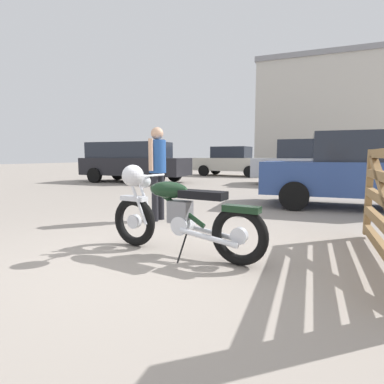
% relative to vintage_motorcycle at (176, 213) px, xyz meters
% --- Properties ---
extents(ground_plane, '(80.00, 80.00, 0.00)m').
position_rel_vintage_motorcycle_xyz_m(ground_plane, '(-0.20, -0.36, -0.49)').
color(ground_plane, gray).
extents(vintage_motorcycle, '(2.08, 0.73, 1.07)m').
position_rel_vintage_motorcycle_xyz_m(vintage_motorcycle, '(0.00, 0.00, 0.00)').
color(vintage_motorcycle, black).
rests_on(vintage_motorcycle, ground_plane).
extents(bystander, '(0.30, 0.46, 1.66)m').
position_rel_vintage_motorcycle_xyz_m(bystander, '(-1.26, 1.54, 0.53)').
color(bystander, black).
rests_on(bystander, ground_plane).
extents(silver_sedan_mid, '(4.38, 2.31, 1.67)m').
position_rel_vintage_motorcycle_xyz_m(silver_sedan_mid, '(2.00, 4.71, 0.34)').
color(silver_sedan_mid, black).
rests_on(silver_sedan_mid, ground_plane).
extents(blue_hatchback_right, '(4.01, 2.05, 1.78)m').
position_rel_vintage_motorcycle_xyz_m(blue_hatchback_right, '(0.24, 9.86, 0.43)').
color(blue_hatchback_right, black).
rests_on(blue_hatchback_right, ground_plane).
extents(white_estate_far, '(4.22, 1.96, 1.67)m').
position_rel_vintage_motorcycle_xyz_m(white_estate_far, '(-4.31, 13.90, 0.34)').
color(white_estate_far, black).
rests_on(white_estate_far, ground_plane).
extents(red_hatchback_near, '(4.86, 2.36, 1.74)m').
position_rel_vintage_motorcycle_xyz_m(red_hatchback_near, '(-6.73, 7.92, 0.45)').
color(red_hatchback_near, black).
rests_on(red_hatchback_near, ground_plane).
extents(industrial_building, '(16.10, 10.42, 10.86)m').
position_rel_vintage_motorcycle_xyz_m(industrial_building, '(0.08, 33.24, 4.95)').
color(industrial_building, beige).
rests_on(industrial_building, ground_plane).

